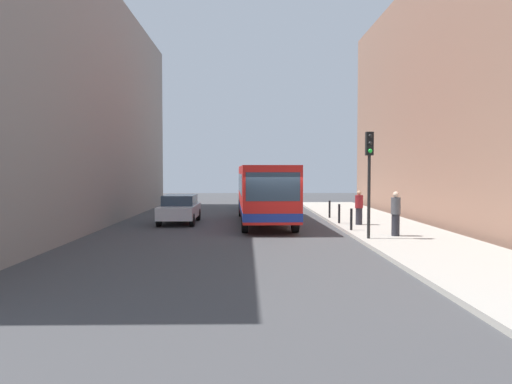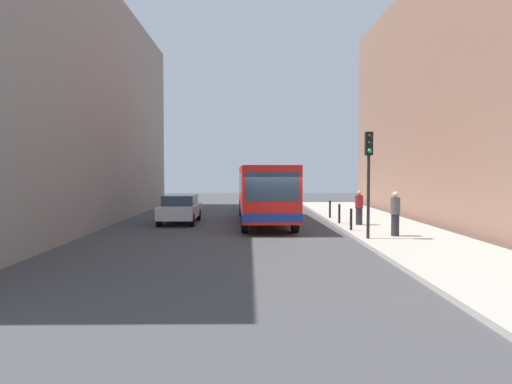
{
  "view_description": "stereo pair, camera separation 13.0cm",
  "coord_description": "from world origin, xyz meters",
  "px_view_note": "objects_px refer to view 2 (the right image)",
  "views": [
    {
      "loc": [
        -1.18,
        -21.34,
        2.78
      ],
      "look_at": [
        -0.7,
        2.86,
        1.73
      ],
      "focal_mm": 35.25,
      "sensor_mm": 36.0,
      "label": 1
    },
    {
      "loc": [
        -1.05,
        -21.34,
        2.78
      ],
      "look_at": [
        -0.7,
        2.86,
        1.73
      ],
      "focal_mm": 35.25,
      "sensor_mm": 36.0,
      "label": 2
    }
  ],
  "objects_px": {
    "traffic_light": "(369,164)",
    "pedestrian_mid_sidewalk": "(359,208)",
    "car_beside_bus": "(180,208)",
    "bollard_near": "(351,219)",
    "bus": "(264,190)",
    "car_behind_bus": "(256,198)",
    "bollard_mid": "(339,214)",
    "pedestrian_near_signal": "(395,214)",
    "bollard_far": "(330,209)"
  },
  "relations": [
    {
      "from": "pedestrian_near_signal",
      "to": "pedestrian_mid_sidewalk",
      "type": "distance_m",
      "value": 4.19
    },
    {
      "from": "car_behind_bus",
      "to": "pedestrian_mid_sidewalk",
      "type": "bearing_deg",
      "value": 112.0
    },
    {
      "from": "bus",
      "to": "pedestrian_near_signal",
      "type": "relative_size",
      "value": 6.22
    },
    {
      "from": "bus",
      "to": "bollard_near",
      "type": "relative_size",
      "value": 11.67
    },
    {
      "from": "car_beside_bus",
      "to": "bollard_far",
      "type": "bearing_deg",
      "value": -170.78
    },
    {
      "from": "bus",
      "to": "car_behind_bus",
      "type": "bearing_deg",
      "value": -89.82
    },
    {
      "from": "traffic_light",
      "to": "pedestrian_mid_sidewalk",
      "type": "bearing_deg",
      "value": 81.53
    },
    {
      "from": "bollard_near",
      "to": "traffic_light",
      "type": "bearing_deg",
      "value": -87.9
    },
    {
      "from": "car_beside_bus",
      "to": "traffic_light",
      "type": "bearing_deg",
      "value": 139.11
    },
    {
      "from": "bus",
      "to": "car_behind_bus",
      "type": "relative_size",
      "value": 2.51
    },
    {
      "from": "car_beside_bus",
      "to": "traffic_light",
      "type": "relative_size",
      "value": 1.08
    },
    {
      "from": "car_behind_bus",
      "to": "pedestrian_near_signal",
      "type": "bearing_deg",
      "value": 108.16
    },
    {
      "from": "car_behind_bus",
      "to": "bollard_near",
      "type": "distance_m",
      "value": 14.29
    },
    {
      "from": "bollard_mid",
      "to": "traffic_light",
      "type": "bearing_deg",
      "value": -88.98
    },
    {
      "from": "bollard_near",
      "to": "bollard_mid",
      "type": "xyz_separation_m",
      "value": [
        0.0,
        2.87,
        0.0
      ]
    },
    {
      "from": "bus",
      "to": "car_beside_bus",
      "type": "bearing_deg",
      "value": -2.75
    },
    {
      "from": "car_beside_bus",
      "to": "pedestrian_mid_sidewalk",
      "type": "height_order",
      "value": "pedestrian_mid_sidewalk"
    },
    {
      "from": "traffic_light",
      "to": "bollard_mid",
      "type": "bearing_deg",
      "value": 91.02
    },
    {
      "from": "bollard_mid",
      "to": "bollard_far",
      "type": "height_order",
      "value": "same"
    },
    {
      "from": "car_behind_bus",
      "to": "bollard_mid",
      "type": "bearing_deg",
      "value": 109.52
    },
    {
      "from": "bollard_far",
      "to": "pedestrian_near_signal",
      "type": "xyz_separation_m",
      "value": [
        1.37,
        -7.73,
        0.42
      ]
    },
    {
      "from": "bollard_near",
      "to": "bollard_mid",
      "type": "height_order",
      "value": "same"
    },
    {
      "from": "bollard_near",
      "to": "pedestrian_mid_sidewalk",
      "type": "distance_m",
      "value": 2.36
    },
    {
      "from": "bollard_mid",
      "to": "bollard_far",
      "type": "distance_m",
      "value": 2.87
    },
    {
      "from": "traffic_light",
      "to": "bollard_far",
      "type": "height_order",
      "value": "traffic_light"
    },
    {
      "from": "car_beside_bus",
      "to": "bollard_far",
      "type": "distance_m",
      "value": 8.22
    },
    {
      "from": "car_beside_bus",
      "to": "bollard_near",
      "type": "distance_m",
      "value": 9.27
    },
    {
      "from": "bollard_near",
      "to": "bollard_far",
      "type": "xyz_separation_m",
      "value": [
        0.0,
        5.75,
        0.0
      ]
    },
    {
      "from": "car_behind_bus",
      "to": "traffic_light",
      "type": "xyz_separation_m",
      "value": [
        4.09,
        -16.44,
        2.22
      ]
    },
    {
      "from": "pedestrian_near_signal",
      "to": "pedestrian_mid_sidewalk",
      "type": "bearing_deg",
      "value": -16.73
    },
    {
      "from": "bollard_mid",
      "to": "pedestrian_near_signal",
      "type": "height_order",
      "value": "pedestrian_near_signal"
    },
    {
      "from": "pedestrian_mid_sidewalk",
      "to": "traffic_light",
      "type": "bearing_deg",
      "value": -79.93
    },
    {
      "from": "bus",
      "to": "car_behind_bus",
      "type": "height_order",
      "value": "bus"
    },
    {
      "from": "car_beside_bus",
      "to": "car_behind_bus",
      "type": "bearing_deg",
      "value": -113.75
    },
    {
      "from": "car_behind_bus",
      "to": "bollard_far",
      "type": "relative_size",
      "value": 4.65
    },
    {
      "from": "car_behind_bus",
      "to": "pedestrian_near_signal",
      "type": "height_order",
      "value": "pedestrian_near_signal"
    },
    {
      "from": "bus",
      "to": "car_behind_bus",
      "type": "xyz_separation_m",
      "value": [
        -0.31,
        9.32,
        -0.94
      ]
    },
    {
      "from": "car_beside_bus",
      "to": "car_behind_bus",
      "type": "relative_size",
      "value": 1.0
    },
    {
      "from": "bus",
      "to": "pedestrian_mid_sidewalk",
      "type": "xyz_separation_m",
      "value": [
        4.51,
        -2.22,
        -0.75
      ]
    },
    {
      "from": "car_behind_bus",
      "to": "pedestrian_near_signal",
      "type": "xyz_separation_m",
      "value": [
        5.35,
        -15.7,
        0.26
      ]
    },
    {
      "from": "bus",
      "to": "traffic_light",
      "type": "height_order",
      "value": "traffic_light"
    },
    {
      "from": "traffic_light",
      "to": "bollard_near",
      "type": "xyz_separation_m",
      "value": [
        -0.1,
        2.73,
        -2.38
      ]
    },
    {
      "from": "pedestrian_near_signal",
      "to": "pedestrian_mid_sidewalk",
      "type": "relative_size",
      "value": 1.08
    },
    {
      "from": "car_behind_bus",
      "to": "pedestrian_mid_sidewalk",
      "type": "distance_m",
      "value": 12.51
    },
    {
      "from": "car_beside_bus",
      "to": "pedestrian_near_signal",
      "type": "distance_m",
      "value": 11.48
    },
    {
      "from": "pedestrian_mid_sidewalk",
      "to": "car_behind_bus",
      "type": "bearing_deg",
      "value": 131.22
    },
    {
      "from": "car_behind_bus",
      "to": "bollard_mid",
      "type": "relative_size",
      "value": 4.65
    },
    {
      "from": "bollard_mid",
      "to": "car_behind_bus",
      "type": "bearing_deg",
      "value": 110.2
    },
    {
      "from": "bollard_mid",
      "to": "pedestrian_mid_sidewalk",
      "type": "xyz_separation_m",
      "value": [
        0.83,
        -0.69,
        0.35
      ]
    },
    {
      "from": "bollard_mid",
      "to": "pedestrian_near_signal",
      "type": "xyz_separation_m",
      "value": [
        1.37,
        -4.85,
        0.42
      ]
    }
  ]
}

